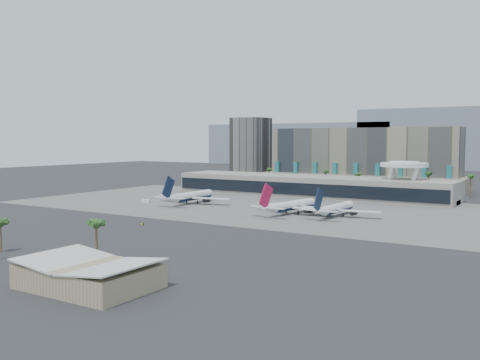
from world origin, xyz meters
The scene contains 17 objects.
ground centered at (0.00, 0.00, 0.00)m, with size 900.00×900.00×0.00m, color #232326.
apron_pad centered at (0.00, 55.00, 0.03)m, with size 260.00×130.00×0.06m, color #5B5B59.
mountain_ridge centered at (27.88, 470.00, 29.89)m, with size 680.00×60.00×70.00m.
hotel centered at (10.00, 174.41, 16.81)m, with size 140.00×30.00×42.00m.
office_tower centered at (-95.00, 200.00, 22.94)m, with size 30.00×30.00×52.00m.
terminal centered at (0.00, 109.84, 6.52)m, with size 170.00×32.50×14.50m.
saucer_structure centered at (55.00, 116.00, 18.45)m, with size 26.00×26.00×21.89m.
palm_row centered at (7.00, 145.00, 10.50)m, with size 157.80×2.80×13.10m.
hangar_right centered at (42.00, -100.00, 2.95)m, with size 30.55×20.60×6.89m.
airliner_left centered at (-36.64, 41.36, 4.05)m, with size 45.14×46.49×16.04m.
airliner_centre centered at (26.03, 34.57, 3.86)m, with size 42.56×44.13×15.31m.
airliner_right centered at (46.41, 38.00, 3.59)m, with size 40.02×41.23×14.23m.
service_vehicle_a centered at (-58.82, 30.44, 0.97)m, with size 3.98×1.94×1.94m, color white.
service_vehicle_b centered at (35.07, 37.71, 0.85)m, with size 3.29×1.88×1.69m, color silver.
taxiway_sign centered at (-9.82, -25.92, 0.45)m, with size 2.00×0.84×0.91m.
near_palm_a centered at (-10.62, -87.07, 7.62)m, with size 6.00×6.00×10.42m.
near_palm_b centered at (27.62, -84.21, 10.15)m, with size 6.00×6.00×13.00m.
Camera 1 is at (135.58, -183.46, 34.06)m, focal length 40.00 mm.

